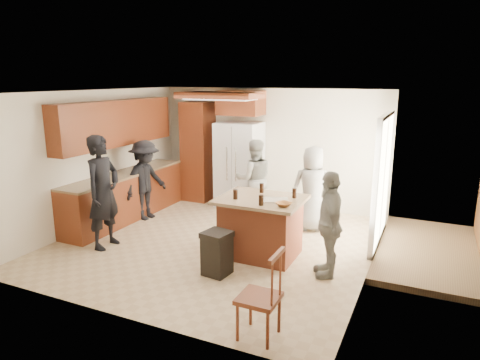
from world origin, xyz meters
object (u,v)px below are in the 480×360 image
at_px(person_behind_left, 254,179).
at_px(trash_bin, 217,253).
at_px(person_behind_right, 312,189).
at_px(refrigerator, 239,165).
at_px(spindle_chair, 261,298).
at_px(person_front_left, 103,192).
at_px(person_counter, 145,180).
at_px(kitchen_island, 261,226).
at_px(person_side_right, 329,224).

relative_size(person_behind_left, trash_bin, 2.48).
bearing_deg(person_behind_right, refrigerator, -41.57).
bearing_deg(spindle_chair, trash_bin, 134.41).
xyz_separation_m(person_behind_right, spindle_chair, (0.41, -3.47, -0.32)).
bearing_deg(spindle_chair, person_front_left, 158.25).
xyz_separation_m(person_counter, kitchen_island, (2.71, -0.73, -0.30)).
distance_m(person_behind_left, kitchen_island, 1.91).
distance_m(person_side_right, kitchen_island, 1.17).
relative_size(person_behind_left, person_behind_right, 1.01).
xyz_separation_m(person_side_right, person_counter, (-3.82, 0.97, 0.02)).
distance_m(refrigerator, kitchen_island, 2.72).
bearing_deg(refrigerator, kitchen_island, -58.11).
bearing_deg(person_behind_left, refrigerator, -75.98).
height_order(person_front_left, refrigerator, person_front_left).
relative_size(person_front_left, kitchen_island, 1.44).
bearing_deg(person_front_left, person_side_right, -84.23).
distance_m(refrigerator, trash_bin, 3.40).
bearing_deg(trash_bin, person_behind_right, 72.80).
height_order(person_front_left, person_side_right, person_front_left).
height_order(person_side_right, refrigerator, refrigerator).
distance_m(person_behind_left, trash_bin, 2.66).
distance_m(person_front_left, person_behind_right, 3.59).
bearing_deg(refrigerator, spindle_chair, -62.55).
distance_m(person_behind_right, refrigerator, 2.02).
bearing_deg(spindle_chair, person_behind_left, 113.88).
relative_size(person_behind_left, refrigerator, 0.87).
bearing_deg(spindle_chair, person_behind_right, 96.66).
bearing_deg(person_behind_right, spindle_chair, 79.60).
bearing_deg(person_behind_right, person_side_right, 95.37).
relative_size(person_behind_right, person_counter, 1.00).
height_order(person_behind_left, spindle_chair, person_behind_left).
xyz_separation_m(person_behind_right, person_side_right, (0.70, -1.69, -0.02)).
bearing_deg(person_front_left, trash_bin, -95.95).
distance_m(person_behind_right, trash_bin, 2.47).
height_order(person_counter, refrigerator, refrigerator).
relative_size(person_behind_left, spindle_chair, 1.57).
relative_size(person_behind_right, refrigerator, 0.86).
xyz_separation_m(person_front_left, spindle_chair, (3.26, -1.30, -0.47)).
height_order(person_behind_right, person_counter, person_counter).
bearing_deg(person_counter, person_side_right, -95.88).
bearing_deg(kitchen_island, trash_bin, -109.43).
xyz_separation_m(person_side_right, spindle_chair, (-0.29, -1.78, -0.30)).
distance_m(person_behind_left, person_behind_right, 1.26).
distance_m(person_behind_left, refrigerator, 0.85).
relative_size(kitchen_island, spindle_chair, 1.29).
height_order(person_counter, trash_bin, person_counter).
xyz_separation_m(person_side_right, refrigerator, (-2.53, 2.53, 0.15)).
xyz_separation_m(person_counter, refrigerator, (1.29, 1.55, 0.12)).
xyz_separation_m(person_behind_left, spindle_chair, (1.64, -3.71, -0.33)).
xyz_separation_m(person_behind_left, person_behind_right, (1.24, -0.24, -0.01)).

